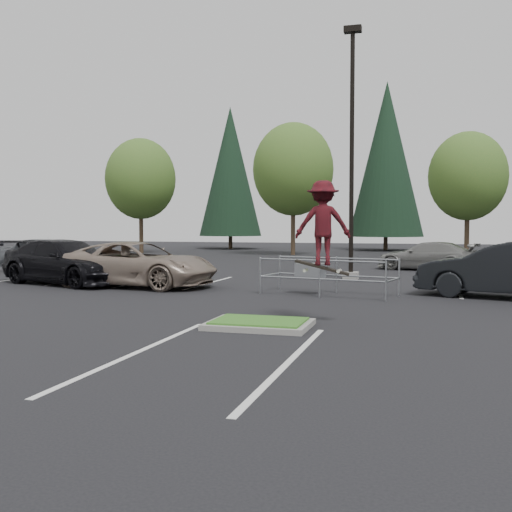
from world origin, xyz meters
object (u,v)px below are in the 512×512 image
(conif_b, at_px, (387,159))
(car_l_tan, at_px, (138,264))
(light_pole, at_px, (352,167))
(decid_a, at_px, (141,181))
(car_l_black, at_px, (64,262))
(car_far_silver, at_px, (428,256))
(car_l_grey, at_px, (46,255))
(decid_c, at_px, (468,179))
(car_r_charc, at_px, (507,270))
(conif_a, at_px, (230,172))
(decid_b, at_px, (293,172))
(cart_corral, at_px, (315,271))
(skateboarder, at_px, (322,224))

(conif_b, relative_size, car_l_tan, 2.50)
(light_pole, xyz_separation_m, decid_a, (-18.51, 18.03, 1.02))
(car_l_black, distance_m, car_far_silver, 17.03)
(car_l_grey, bearing_deg, car_l_tan, -108.32)
(car_l_tan, bearing_deg, decid_a, 32.08)
(conif_b, bearing_deg, decid_c, -60.68)
(car_l_tan, distance_m, car_r_charc, 12.30)
(decid_c, relative_size, conif_a, 0.64)
(decid_c, distance_m, car_far_silver, 12.92)
(light_pole, distance_m, decid_b, 19.70)
(conif_a, distance_m, car_far_silver, 28.84)
(decid_b, xyz_separation_m, cart_corral, (6.04, -24.11, -5.30))
(cart_corral, relative_size, car_far_silver, 0.92)
(decid_c, bearing_deg, conif_b, 119.32)
(decid_c, bearing_deg, conif_a, 153.04)
(decid_c, distance_m, cart_corral, 24.57)
(decid_c, xyz_separation_m, car_l_tan, (-12.49, -22.83, -4.45))
(skateboarder, relative_size, car_l_tan, 0.37)
(conif_b, xyz_separation_m, cart_corral, (0.03, -34.08, -7.11))
(car_l_tan, xyz_separation_m, car_l_grey, (-7.00, 4.50, 0.03))
(light_pole, height_order, decid_a, light_pole)
(conif_a, relative_size, conif_b, 0.90)
(decid_a, xyz_separation_m, car_l_grey, (4.51, -18.53, -4.75))
(car_l_black, bearing_deg, conif_b, 2.27)
(decid_a, xyz_separation_m, car_l_black, (8.43, -22.92, -4.75))
(decid_c, height_order, skateboarder, decid_c)
(light_pole, xyz_separation_m, conif_b, (-0.50, 28.50, 3.29))
(cart_corral, height_order, car_l_black, car_l_black)
(decid_c, relative_size, car_l_black, 1.47)
(car_l_black, bearing_deg, car_l_grey, 60.07)
(decid_c, bearing_deg, car_l_grey, -136.75)
(conif_a, bearing_deg, car_l_grey, -88.99)
(decid_b, distance_m, car_far_silver, 16.63)
(decid_a, bearing_deg, light_pole, -44.25)
(decid_a, xyz_separation_m, cart_corral, (18.04, -23.61, -4.84))
(car_r_charc, bearing_deg, car_l_tan, -73.42)
(conif_a, xyz_separation_m, car_l_black, (4.42, -32.89, -6.27))
(conif_a, height_order, car_far_silver, conif_a)
(decid_c, relative_size, car_l_grey, 1.71)
(skateboarder, bearing_deg, decid_a, -69.32)
(light_pole, distance_m, decid_a, 25.86)
(car_l_black, xyz_separation_m, car_far_silver, (13.09, 10.89, -0.14))
(cart_corral, bearing_deg, car_l_black, -171.74)
(light_pole, height_order, car_l_tan, light_pole)
(conif_a, distance_m, cart_corral, 36.94)
(conif_b, distance_m, cart_corral, 34.81)
(decid_c, bearing_deg, decid_a, 179.52)
(cart_corral, distance_m, skateboarder, 5.75)
(light_pole, height_order, cart_corral, light_pole)
(decid_b, height_order, car_r_charc, decid_b)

